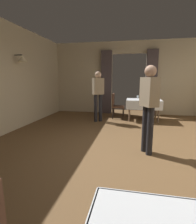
# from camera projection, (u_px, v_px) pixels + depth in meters

# --- Properties ---
(ground) EXTENTS (10.08, 10.08, 0.00)m
(ground) POSITION_uv_depth(u_px,v_px,m) (121.00, 151.00, 3.62)
(ground) COLOR brown
(wall_back) EXTENTS (6.40, 0.27, 3.00)m
(wall_back) POSITION_uv_depth(u_px,v_px,m) (129.00, 78.00, 7.37)
(wall_back) COLOR beige
(wall_back) RESTS_ON ground
(dining_table_mid) EXTENTS (1.21, 0.98, 0.75)m
(dining_table_mid) POSITION_uv_depth(u_px,v_px,m) (144.00, 102.00, 6.33)
(dining_table_mid) COLOR #7A604C
(dining_table_mid) RESTS_ON ground
(chair_mid_left) EXTENTS (0.45, 0.44, 0.93)m
(chair_mid_left) POSITION_uv_depth(u_px,v_px,m) (116.00, 105.00, 6.63)
(chair_mid_left) COLOR black
(chair_mid_left) RESTS_ON ground
(flower_vase_mid) EXTENTS (0.07, 0.07, 0.18)m
(flower_vase_mid) POSITION_uv_depth(u_px,v_px,m) (156.00, 96.00, 6.36)
(flower_vase_mid) COLOR silver
(flower_vase_mid) RESTS_ON dining_table_mid
(glass_mid_b) EXTENTS (0.07, 0.07, 0.11)m
(glass_mid_b) POSITION_uv_depth(u_px,v_px,m) (148.00, 98.00, 6.26)
(glass_mid_b) COLOR silver
(glass_mid_b) RESTS_ON dining_table_mid
(glass_mid_c) EXTENTS (0.07, 0.07, 0.11)m
(glass_mid_c) POSITION_uv_depth(u_px,v_px,m) (138.00, 97.00, 6.62)
(glass_mid_c) COLOR silver
(glass_mid_c) RESTS_ON dining_table_mid
(person_waiter_by_doorway) EXTENTS (0.42, 0.38, 1.72)m
(person_waiter_by_doorway) POSITION_uv_depth(u_px,v_px,m) (98.00, 92.00, 6.00)
(person_waiter_by_doorway) COLOR black
(person_waiter_by_doorway) RESTS_ON ground
(person_diner_standing_aside) EXTENTS (0.36, 0.42, 1.72)m
(person_diner_standing_aside) POSITION_uv_depth(u_px,v_px,m) (149.00, 102.00, 3.36)
(person_diner_standing_aside) COLOR black
(person_diner_standing_aside) RESTS_ON ground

